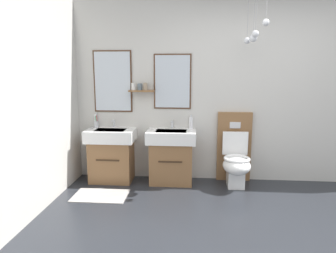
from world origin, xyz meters
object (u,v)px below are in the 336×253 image
at_px(vanity_sink_right, 171,155).
at_px(toilet, 235,158).
at_px(toothbrush_cup, 96,123).
at_px(vanity_sink_left, 112,154).
at_px(soap_dispenser, 191,123).

distance_m(vanity_sink_right, toilet, 0.89).
bearing_deg(vanity_sink_right, toilet, -0.41).
distance_m(vanity_sink_right, toothbrush_cup, 1.21).
bearing_deg(toilet, vanity_sink_left, 179.79).
relative_size(vanity_sink_right, toilet, 0.76).
xyz_separation_m(vanity_sink_right, soap_dispenser, (0.27, 0.16, 0.44)).
relative_size(toilet, toothbrush_cup, 4.77).
height_order(vanity_sink_right, toilet, toilet).
xyz_separation_m(toilet, toothbrush_cup, (-2.02, 0.16, 0.44)).
relative_size(vanity_sink_left, soap_dispenser, 3.76).
relative_size(vanity_sink_left, toilet, 0.76).
bearing_deg(toilet, vanity_sink_right, 179.59).
bearing_deg(vanity_sink_left, vanity_sink_right, 0.00).
distance_m(vanity_sink_right, soap_dispenser, 0.54).
bearing_deg(vanity_sink_right, toothbrush_cup, 172.17).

